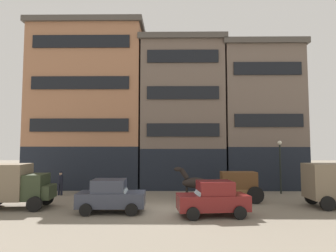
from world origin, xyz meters
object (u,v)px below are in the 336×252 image
object	(u,v)px
draft_horse	(193,182)
streetlamp_curbside	(280,159)
cargo_wagon	(238,184)
sedan_dark	(111,196)
pedestrian_officer	(60,182)
sedan_light	(213,198)
delivery_truck_near	(13,184)

from	to	relation	value
draft_horse	streetlamp_curbside	xyz separation A→B (m)	(7.07, 3.36, 1.40)
cargo_wagon	sedan_dark	distance (m)	8.40
draft_horse	pedestrian_officer	xyz separation A→B (m)	(-9.86, 2.49, -0.29)
draft_horse	sedan_light	bearing A→B (deg)	-79.30
delivery_truck_near	pedestrian_officer	xyz separation A→B (m)	(1.05, 4.68, -0.44)
delivery_truck_near	streetlamp_curbside	world-z (taller)	streetlamp_curbside
delivery_truck_near	streetlamp_curbside	size ratio (longest dim) A/B	1.08
cargo_wagon	streetlamp_curbside	xyz separation A→B (m)	(4.12, 3.36, 1.52)
sedan_dark	sedan_light	size ratio (longest dim) A/B	0.97
streetlamp_curbside	sedan_dark	bearing A→B (deg)	-151.37
draft_horse	streetlamp_curbside	size ratio (longest dim) A/B	0.57
draft_horse	sedan_dark	size ratio (longest dim) A/B	0.63
pedestrian_officer	draft_horse	bearing A→B (deg)	-14.17
streetlamp_curbside	sedan_light	bearing A→B (deg)	-131.21
delivery_truck_near	sedan_dark	world-z (taller)	delivery_truck_near
streetlamp_curbside	delivery_truck_near	bearing A→B (deg)	-162.85
sedan_light	sedan_dark	bearing A→B (deg)	172.52
cargo_wagon	draft_horse	distance (m)	2.95
cargo_wagon	delivery_truck_near	distance (m)	14.04
delivery_truck_near	sedan_light	bearing A→B (deg)	-8.24
streetlamp_curbside	pedestrian_officer	bearing A→B (deg)	-177.07
draft_horse	sedan_dark	world-z (taller)	draft_horse
pedestrian_officer	sedan_dark	bearing A→B (deg)	-48.28
sedan_dark	streetlamp_curbside	xyz separation A→B (m)	(11.91, 6.50, 1.76)
sedan_dark	pedestrian_officer	size ratio (longest dim) A/B	2.09
cargo_wagon	streetlamp_curbside	distance (m)	5.53
pedestrian_officer	delivery_truck_near	bearing A→B (deg)	-102.65
sedan_dark	draft_horse	bearing A→B (deg)	33.01
cargo_wagon	sedan_dark	world-z (taller)	cargo_wagon
sedan_light	streetlamp_curbside	distance (m)	9.77
delivery_truck_near	streetlamp_curbside	xyz separation A→B (m)	(17.98, 5.55, 1.25)
draft_horse	pedestrian_officer	size ratio (longest dim) A/B	1.31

